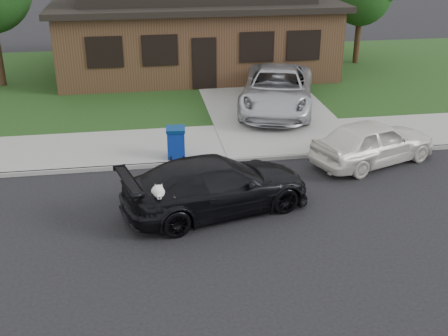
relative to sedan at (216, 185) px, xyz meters
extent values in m
plane|color=black|center=(-2.98, -0.59, -0.69)|extent=(120.00, 120.00, 0.00)
cube|color=gray|center=(-2.98, 4.41, -0.63)|extent=(60.00, 3.00, 0.12)
cube|color=gray|center=(-2.98, 2.91, -0.63)|extent=(60.00, 0.12, 0.12)
cube|color=#193814|center=(-2.98, 12.41, -0.63)|extent=(60.00, 13.00, 0.13)
cube|color=gray|center=(3.02, 9.41, -0.62)|extent=(4.50, 13.00, 0.14)
imported|color=black|center=(0.01, 0.00, 0.00)|extent=(5.09, 3.09, 1.38)
ellipsoid|color=white|center=(-1.45, -0.82, 0.34)|extent=(0.34, 0.40, 0.30)
sphere|color=white|center=(-1.45, -1.05, 0.44)|extent=(0.26, 0.26, 0.26)
cube|color=white|center=(-1.45, -1.18, 0.40)|extent=(0.09, 0.12, 0.08)
sphere|color=black|center=(-1.45, -1.24, 0.40)|extent=(0.04, 0.04, 0.04)
cone|color=white|center=(-1.52, -1.00, 0.58)|extent=(0.11, 0.11, 0.14)
cone|color=white|center=(-1.38, -1.00, 0.58)|extent=(0.11, 0.11, 0.14)
imported|color=silver|center=(3.35, 7.27, 0.22)|extent=(4.04, 6.02, 1.53)
imported|color=white|center=(5.03, 2.24, -0.02)|extent=(4.24, 2.85, 1.34)
cube|color=#0E2F9D|center=(-0.74, 3.30, -0.15)|extent=(0.55, 0.55, 0.84)
cube|color=navy|center=(-0.74, 3.30, 0.32)|extent=(0.60, 0.60, 0.09)
cylinder|color=black|center=(-0.93, 3.05, -0.51)|extent=(0.06, 0.13, 0.13)
cylinder|color=black|center=(-0.55, 3.05, -0.51)|extent=(0.06, 0.13, 0.13)
cube|color=#422B1C|center=(1.02, 14.41, 0.94)|extent=(12.00, 8.00, 3.00)
cube|color=black|center=(1.02, 14.41, 2.56)|extent=(12.60, 8.60, 0.25)
cube|color=black|center=(1.02, 10.38, 0.54)|extent=(1.00, 0.06, 2.10)
cube|color=black|center=(-2.98, 10.38, 1.14)|extent=(1.30, 0.05, 1.10)
cube|color=black|center=(-0.78, 10.38, 1.14)|extent=(1.30, 0.05, 1.10)
cube|color=black|center=(3.22, 10.38, 1.14)|extent=(1.30, 0.05, 1.10)
cube|color=black|center=(5.22, 10.38, 1.14)|extent=(1.30, 0.05, 1.10)
cylinder|color=#332114|center=(9.02, 13.91, 0.45)|extent=(0.28, 0.28, 2.03)
camera|label=1|loc=(-1.77, -12.35, 6.07)|focal=45.00mm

